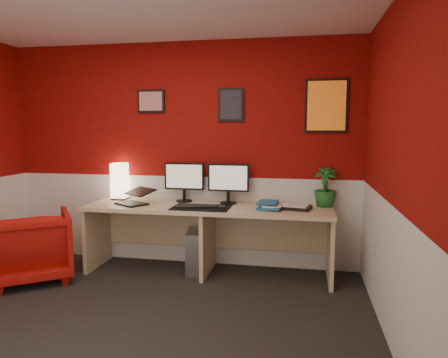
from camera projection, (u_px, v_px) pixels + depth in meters
ground at (117, 333)px, 3.14m from camera, size 4.00×3.50×0.01m
wall_back at (181, 155)px, 4.70m from camera, size 4.00×0.01×2.50m
wall_right at (405, 176)px, 2.62m from camera, size 0.01×3.50×2.50m
wainscot_back at (182, 219)px, 4.78m from camera, size 4.00×0.01×1.00m
wainscot_right at (398, 289)px, 2.71m from camera, size 0.01×3.50×1.00m
desk at (208, 240)px, 4.40m from camera, size 2.60×0.65×0.73m
shoji_lamp at (120, 182)px, 4.76m from camera, size 0.16×0.16×0.40m
laptop at (131, 194)px, 4.44m from camera, size 0.40×0.38×0.22m
monitor_left at (184, 176)px, 4.60m from camera, size 0.45×0.06×0.58m
monitor_right at (228, 177)px, 4.47m from camera, size 0.45×0.06×0.58m
desk_mat at (201, 208)px, 4.27m from camera, size 0.60×0.38×0.01m
keyboard at (196, 206)px, 4.27m from camera, size 0.44×0.23×0.02m
mouse at (222, 207)px, 4.18m from camera, size 0.06×0.10×0.03m
book_bottom at (260, 207)px, 4.26m from camera, size 0.29×0.35×0.03m
book_middle at (263, 205)px, 4.24m from camera, size 0.20×0.27×0.02m
book_top at (258, 202)px, 4.25m from camera, size 0.22×0.28×0.03m
zen_tray at (293, 207)px, 4.22m from camera, size 0.39×0.31×0.03m
potted_plant at (325, 187)px, 4.32m from camera, size 0.25×0.25×0.42m
pc_tower at (197, 250)px, 4.50m from camera, size 0.27×0.48×0.45m
armchair at (31, 246)px, 4.23m from camera, size 1.06×1.07×0.70m
art_left at (151, 101)px, 4.67m from camera, size 0.32×0.02×0.26m
art_center at (231, 105)px, 4.51m from camera, size 0.28×0.02×0.36m
art_right at (326, 106)px, 4.32m from camera, size 0.44×0.02×0.56m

